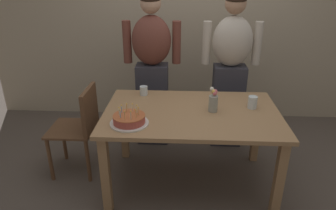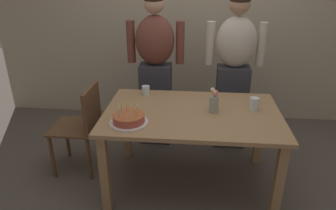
{
  "view_description": "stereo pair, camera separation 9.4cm",
  "coord_description": "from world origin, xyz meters",
  "px_view_note": "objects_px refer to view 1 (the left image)",
  "views": [
    {
      "loc": [
        -0.08,
        -2.4,
        1.85
      ],
      "look_at": [
        -0.2,
        -0.1,
        0.84
      ],
      "focal_mm": 32.9,
      "sensor_mm": 36.0,
      "label": 1
    },
    {
      "loc": [
        0.01,
        -2.39,
        1.85
      ],
      "look_at": [
        -0.2,
        -0.1,
        0.84
      ],
      "focal_mm": 32.9,
      "sensor_mm": 36.0,
      "label": 2
    }
  ],
  "objects_px": {
    "birthday_cake": "(129,120)",
    "water_glass_far": "(144,91)",
    "dining_chair": "(81,124)",
    "flower_vase": "(213,101)",
    "person_woman_cardigan": "(230,70)",
    "water_glass_near": "(252,102)",
    "person_man_bearded": "(152,69)"
  },
  "relations": [
    {
      "from": "birthday_cake",
      "to": "water_glass_far",
      "type": "distance_m",
      "value": 0.61
    },
    {
      "from": "birthday_cake",
      "to": "dining_chair",
      "type": "distance_m",
      "value": 0.72
    },
    {
      "from": "flower_vase",
      "to": "person_woman_cardigan",
      "type": "relative_size",
      "value": 0.13
    },
    {
      "from": "water_glass_near",
      "to": "person_woman_cardigan",
      "type": "bearing_deg",
      "value": 99.34
    },
    {
      "from": "water_glass_far",
      "to": "person_man_bearded",
      "type": "distance_m",
      "value": 0.43
    },
    {
      "from": "person_woman_cardigan",
      "to": "water_glass_near",
      "type": "bearing_deg",
      "value": 99.34
    },
    {
      "from": "water_glass_far",
      "to": "dining_chair",
      "type": "bearing_deg",
      "value": -160.1
    },
    {
      "from": "birthday_cake",
      "to": "flower_vase",
      "type": "distance_m",
      "value": 0.73
    },
    {
      "from": "dining_chair",
      "to": "flower_vase",
      "type": "bearing_deg",
      "value": 83.87
    },
    {
      "from": "water_glass_far",
      "to": "person_man_bearded",
      "type": "height_order",
      "value": "person_man_bearded"
    },
    {
      "from": "birthday_cake",
      "to": "person_woman_cardigan",
      "type": "height_order",
      "value": "person_woman_cardigan"
    },
    {
      "from": "water_glass_far",
      "to": "flower_vase",
      "type": "height_order",
      "value": "flower_vase"
    },
    {
      "from": "person_man_bearded",
      "to": "dining_chair",
      "type": "xyz_separation_m",
      "value": [
        -0.62,
        -0.63,
        -0.36
      ]
    },
    {
      "from": "birthday_cake",
      "to": "dining_chair",
      "type": "relative_size",
      "value": 0.35
    },
    {
      "from": "flower_vase",
      "to": "person_man_bearded",
      "type": "bearing_deg",
      "value": 128.21
    },
    {
      "from": "water_glass_near",
      "to": "person_man_bearded",
      "type": "distance_m",
      "value": 1.16
    },
    {
      "from": "water_glass_far",
      "to": "person_woman_cardigan",
      "type": "distance_m",
      "value": 0.97
    },
    {
      "from": "flower_vase",
      "to": "water_glass_far",
      "type": "bearing_deg",
      "value": 151.89
    },
    {
      "from": "water_glass_near",
      "to": "water_glass_far",
      "type": "relative_size",
      "value": 1.26
    },
    {
      "from": "person_woman_cardigan",
      "to": "birthday_cake",
      "type": "bearing_deg",
      "value": 48.45
    },
    {
      "from": "person_woman_cardigan",
      "to": "water_glass_far",
      "type": "bearing_deg",
      "value": 25.49
    },
    {
      "from": "birthday_cake",
      "to": "person_man_bearded",
      "type": "relative_size",
      "value": 0.18
    },
    {
      "from": "water_glass_far",
      "to": "flower_vase",
      "type": "xyz_separation_m",
      "value": [
        0.64,
        -0.34,
        0.05
      ]
    },
    {
      "from": "birthday_cake",
      "to": "flower_vase",
      "type": "bearing_deg",
      "value": 21.99
    },
    {
      "from": "water_glass_far",
      "to": "person_man_bearded",
      "type": "xyz_separation_m",
      "value": [
        0.04,
        0.42,
        0.09
      ]
    },
    {
      "from": "birthday_cake",
      "to": "person_man_bearded",
      "type": "distance_m",
      "value": 1.04
    },
    {
      "from": "flower_vase",
      "to": "person_man_bearded",
      "type": "xyz_separation_m",
      "value": [
        -0.6,
        0.76,
        0.04
      ]
    },
    {
      "from": "flower_vase",
      "to": "person_man_bearded",
      "type": "distance_m",
      "value": 0.96
    },
    {
      "from": "person_woman_cardigan",
      "to": "dining_chair",
      "type": "distance_m",
      "value": 1.62
    },
    {
      "from": "water_glass_near",
      "to": "dining_chair",
      "type": "height_order",
      "value": "dining_chair"
    },
    {
      "from": "birthday_cake",
      "to": "dining_chair",
      "type": "height_order",
      "value": "birthday_cake"
    },
    {
      "from": "birthday_cake",
      "to": "flower_vase",
      "type": "xyz_separation_m",
      "value": [
        0.68,
        0.27,
        0.06
      ]
    }
  ]
}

